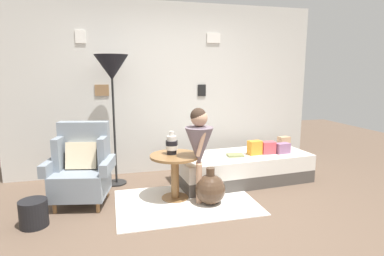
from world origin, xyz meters
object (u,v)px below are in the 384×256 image
magazine_basket (34,213)px  book_on_daybed (235,155)px  floor_lamp (112,71)px  armchair (82,167)px  vase_striped (172,145)px  side_table (175,167)px  person_child (199,143)px  demijohn_near (210,189)px  daybed (243,167)px

magazine_basket → book_on_daybed: bearing=14.8°
book_on_daybed → magazine_basket: book_on_daybed is taller
magazine_basket → floor_lamp: bearing=51.6°
armchair → book_on_daybed: armchair is taller
armchair → vase_striped: 1.11m
side_table → floor_lamp: floor_lamp is taller
vase_striped → book_on_daybed: vase_striped is taller
person_child → demijohn_near: bearing=-37.6°
daybed → vase_striped: bearing=-162.2°
armchair → person_child: size_ratio=0.84×
person_child → book_on_daybed: 0.89m
daybed → book_on_daybed: (-0.16, -0.08, 0.22)m
person_child → book_on_daybed: bearing=36.2°
book_on_daybed → demijohn_near: (-0.55, -0.58, -0.23)m
floor_lamp → demijohn_near: floor_lamp is taller
daybed → floor_lamp: floor_lamp is taller
armchair → person_child: (1.36, -0.35, 0.30)m
vase_striped → book_on_daybed: 1.03m
daybed → magazine_basket: bearing=-164.4°
daybed → magazine_basket: size_ratio=6.98×
floor_lamp → book_on_daybed: bearing=-14.5°
armchair → daybed: 2.21m
person_child → vase_striped: bearing=143.6°
demijohn_near → side_table: bearing=145.5°
vase_striped → armchair: bearing=173.0°
armchair → daybed: size_ratio=0.50×
side_table → floor_lamp: size_ratio=0.34×
armchair → magazine_basket: (-0.45, -0.51, -0.30)m
person_child → demijohn_near: size_ratio=2.58×
book_on_daybed → person_child: bearing=-143.8°
armchair → side_table: 1.11m
side_table → book_on_daybed: (0.93, 0.32, 0.00)m
armchair → vase_striped: (1.07, -0.13, 0.25)m
daybed → book_on_daybed: size_ratio=8.88×
daybed → vase_striped: 1.27m
person_child → floor_lamp: bearing=136.5°
book_on_daybed → magazine_basket: (-2.48, -0.65, -0.28)m
daybed → floor_lamp: size_ratio=1.09×
person_child → daybed: bearing=34.7°
side_table → daybed: bearing=20.3°
vase_striped → magazine_basket: size_ratio=1.03×
floor_lamp → magazine_basket: size_ratio=6.40×
armchair → book_on_daybed: size_ratio=4.41×
side_table → magazine_basket: bearing=-167.8°
daybed → vase_striped: (-1.11, -0.36, 0.49)m
armchair → magazine_basket: bearing=-131.3°
floor_lamp → armchair: bearing=-125.4°
side_table → vase_striped: vase_striped is taller
side_table → magazine_basket: side_table is taller
daybed → demijohn_near: (-0.71, -0.66, -0.01)m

